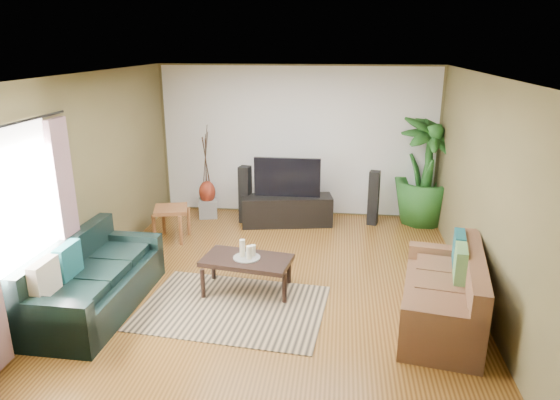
% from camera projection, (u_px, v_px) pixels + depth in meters
% --- Properties ---
extents(floor, '(5.50, 5.50, 0.00)m').
position_uv_depth(floor, '(278.00, 278.00, 6.79)').
color(floor, brown).
rests_on(floor, ground).
extents(ceiling, '(5.50, 5.50, 0.00)m').
position_uv_depth(ceiling, '(278.00, 74.00, 5.97)').
color(ceiling, white).
rests_on(ceiling, ground).
extents(wall_back, '(5.00, 0.00, 5.00)m').
position_uv_depth(wall_back, '(297.00, 142.00, 8.98)').
color(wall_back, brown).
rests_on(wall_back, ground).
extents(wall_front, '(5.00, 0.00, 5.00)m').
position_uv_depth(wall_front, '(232.00, 279.00, 3.78)').
color(wall_front, brown).
rests_on(wall_front, ground).
extents(wall_left, '(0.00, 5.50, 5.50)m').
position_uv_depth(wall_left, '(93.00, 176.00, 6.68)').
color(wall_left, brown).
rests_on(wall_left, ground).
extents(wall_right, '(0.00, 5.50, 5.50)m').
position_uv_depth(wall_right, '(481.00, 189.00, 6.09)').
color(wall_right, brown).
rests_on(wall_right, ground).
extents(backwall_panel, '(4.90, 0.00, 4.90)m').
position_uv_depth(backwall_panel, '(297.00, 142.00, 8.97)').
color(backwall_panel, white).
rests_on(backwall_panel, ground).
extents(window_pane, '(0.00, 1.80, 1.80)m').
position_uv_depth(window_pane, '(20.00, 211.00, 5.15)').
color(window_pane, white).
rests_on(window_pane, ground).
extents(curtain_far, '(0.08, 0.35, 2.20)m').
position_uv_depth(curtain_far, '(67.00, 211.00, 5.92)').
color(curtain_far, gray).
rests_on(curtain_far, ground).
extents(curtain_rod, '(0.03, 1.90, 0.03)m').
position_uv_depth(curtain_rod, '(11.00, 124.00, 4.87)').
color(curtain_rod, black).
rests_on(curtain_rod, ground).
extents(sofa_left, '(0.92, 2.05, 0.85)m').
position_uv_depth(sofa_left, '(96.00, 276.00, 5.90)').
color(sofa_left, black).
rests_on(sofa_left, floor).
extents(sofa_right, '(1.11, 1.93, 0.85)m').
position_uv_depth(sofa_right, '(442.00, 289.00, 5.59)').
color(sofa_right, brown).
rests_on(sofa_right, floor).
extents(area_rug, '(2.32, 1.74, 0.01)m').
position_uv_depth(area_rug, '(233.00, 307.00, 6.02)').
color(area_rug, tan).
rests_on(area_rug, floor).
extents(coffee_table, '(1.19, 0.77, 0.45)m').
position_uv_depth(coffee_table, '(247.00, 274.00, 6.38)').
color(coffee_table, black).
rests_on(coffee_table, floor).
extents(candle_tray, '(0.34, 0.34, 0.02)m').
position_uv_depth(candle_tray, '(247.00, 258.00, 6.31)').
color(candle_tray, gray).
rests_on(candle_tray, coffee_table).
extents(candle_tall, '(0.07, 0.07, 0.22)m').
position_uv_depth(candle_tall, '(242.00, 248.00, 6.31)').
color(candle_tall, '#EEE6C9').
rests_on(candle_tall, candle_tray).
extents(candle_mid, '(0.07, 0.07, 0.17)m').
position_uv_depth(candle_mid, '(249.00, 252.00, 6.24)').
color(candle_mid, beige).
rests_on(candle_mid, candle_tray).
extents(candle_short, '(0.07, 0.07, 0.14)m').
position_uv_depth(candle_short, '(253.00, 250.00, 6.34)').
color(candle_short, beige).
rests_on(candle_short, candle_tray).
extents(tv_stand, '(1.61, 0.74, 0.52)m').
position_uv_depth(tv_stand, '(287.00, 211.00, 8.69)').
color(tv_stand, black).
rests_on(tv_stand, floor).
extents(television, '(1.14, 0.06, 0.67)m').
position_uv_depth(television, '(287.00, 177.00, 8.53)').
color(television, black).
rests_on(television, tv_stand).
extents(speaker_left, '(0.22, 0.23, 1.01)m').
position_uv_depth(speaker_left, '(245.00, 195.00, 8.75)').
color(speaker_left, black).
rests_on(speaker_left, floor).
extents(speaker_right, '(0.21, 0.22, 0.96)m').
position_uv_depth(speaker_right, '(374.00, 198.00, 8.66)').
color(speaker_right, black).
rests_on(speaker_right, floor).
extents(potted_plant, '(1.44, 1.44, 1.89)m').
position_uv_depth(potted_plant, '(426.00, 171.00, 8.60)').
color(potted_plant, '#1C4E1A').
rests_on(potted_plant, floor).
extents(plant_pot, '(0.35, 0.35, 0.27)m').
position_uv_depth(plant_pot, '(422.00, 215.00, 8.85)').
color(plant_pot, black).
rests_on(plant_pot, floor).
extents(pedestal, '(0.40, 0.40, 0.32)m').
position_uv_depth(pedestal, '(208.00, 208.00, 9.12)').
color(pedestal, gray).
rests_on(pedestal, floor).
extents(vase, '(0.30, 0.30, 0.41)m').
position_uv_depth(vase, '(207.00, 192.00, 9.02)').
color(vase, maroon).
rests_on(vase, pedestal).
extents(side_table, '(0.63, 0.63, 0.54)m').
position_uv_depth(side_table, '(172.00, 223.00, 8.04)').
color(side_table, brown).
rests_on(side_table, floor).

